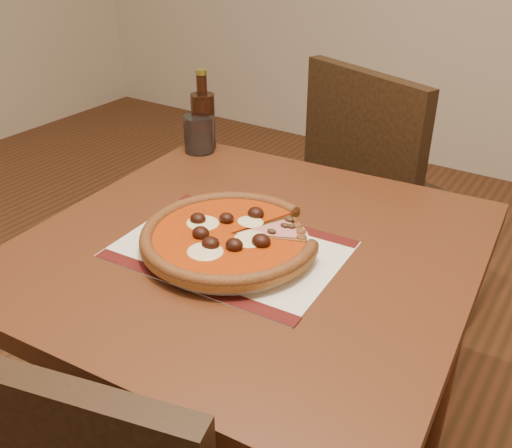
{
  "coord_description": "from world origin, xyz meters",
  "views": [
    {
      "loc": [
        0.75,
        -0.09,
        1.3
      ],
      "look_at": [
        0.24,
        0.68,
        0.78
      ],
      "focal_mm": 40.0,
      "sensor_mm": 36.0,
      "label": 1
    }
  ],
  "objects": [
    {
      "name": "table",
      "position": [
        0.24,
        0.66,
        0.65
      ],
      "size": [
        0.86,
        0.86,
        0.75
      ],
      "rotation": [
        0.0,
        0.0,
        0.08
      ],
      "color": "#572714",
      "rests_on": "ground"
    },
    {
      "name": "chair_far",
      "position": [
        0.21,
        1.42,
        0.53
      ],
      "size": [
        0.57,
        0.57,
        0.92
      ],
      "rotation": [
        0.0,
        0.0,
        2.76
      ],
      "color": "black",
      "rests_on": "ground"
    },
    {
      "name": "placemat",
      "position": [
        0.22,
        0.62,
        0.75
      ],
      "size": [
        0.41,
        0.31,
        0.0
      ],
      "primitive_type": "cube",
      "rotation": [
        0.0,
        0.0,
        0.06
      ],
      "color": "silver",
      "rests_on": "table"
    },
    {
      "name": "plate",
      "position": [
        0.22,
        0.62,
        0.76
      ],
      "size": [
        0.29,
        0.29,
        0.02
      ],
      "primitive_type": "cylinder",
      "color": "white",
      "rests_on": "placemat"
    },
    {
      "name": "pizza",
      "position": [
        0.22,
        0.62,
        0.78
      ],
      "size": [
        0.32,
        0.32,
        0.04
      ],
      "color": "#B06B2A",
      "rests_on": "plate"
    },
    {
      "name": "ham_slice",
      "position": [
        0.29,
        0.69,
        0.78
      ],
      "size": [
        0.12,
        0.11,
        0.02
      ],
      "rotation": [
        0.0,
        0.0,
        0.76
      ],
      "color": "#B06B2A",
      "rests_on": "plate"
    },
    {
      "name": "water_glass",
      "position": [
        -0.12,
        0.97,
        0.8
      ],
      "size": [
        0.1,
        0.1,
        0.09
      ],
      "primitive_type": "cylinder",
      "rotation": [
        0.0,
        0.0,
        0.31
      ],
      "color": "white",
      "rests_on": "table"
    },
    {
      "name": "bottle",
      "position": [
        -0.13,
        1.0,
        0.83
      ],
      "size": [
        0.06,
        0.06,
        0.2
      ],
      "color": "black",
      "rests_on": "table"
    }
  ]
}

